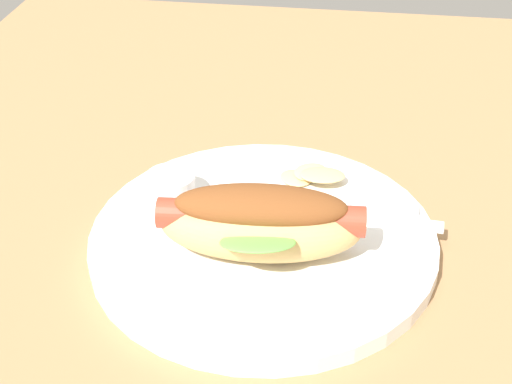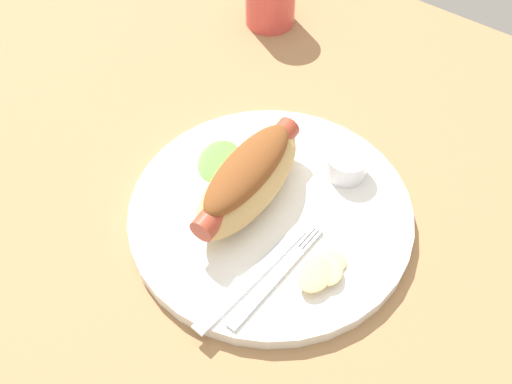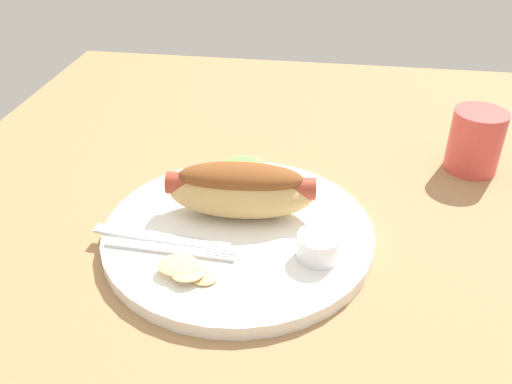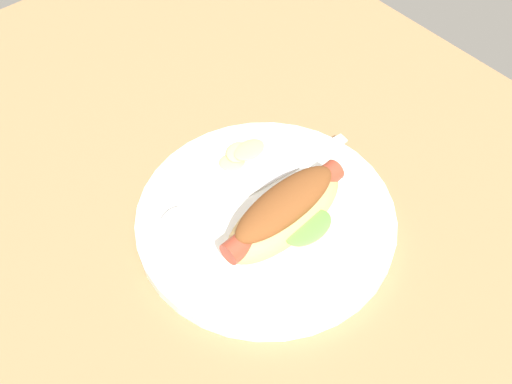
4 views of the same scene
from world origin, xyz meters
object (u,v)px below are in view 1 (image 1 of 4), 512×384
(fork, at_px, (343,203))
(knife, at_px, (356,216))
(hot_dog, at_px, (261,221))
(chips_pile, at_px, (311,175))
(sauce_ramekin, at_px, (171,188))
(plate, at_px, (263,242))

(fork, distance_m, knife, 0.02)
(hot_dog, bearing_deg, chips_pile, -109.60)
(hot_dog, distance_m, fork, 0.11)
(sauce_ramekin, xyz_separation_m, knife, (-0.00, -0.17, -0.01))
(plate, relative_size, knife, 1.96)
(plate, xyz_separation_m, hot_dog, (-0.03, -0.00, 0.04))
(fork, bearing_deg, sauce_ramekin, 7.54)
(hot_dog, bearing_deg, fork, -132.66)
(knife, relative_size, chips_pile, 2.23)
(plate, distance_m, hot_dog, 0.05)
(hot_dog, distance_m, sauce_ramekin, 0.12)
(fork, relative_size, knife, 0.93)
(hot_dog, height_order, sauce_ramekin, hot_dog)
(plate, height_order, sauce_ramekin, sauce_ramekin)
(chips_pile, bearing_deg, plate, 159.04)
(plate, xyz_separation_m, knife, (0.04, -0.08, 0.01))
(hot_dog, relative_size, sauce_ramekin, 3.76)
(plate, bearing_deg, knife, -64.80)
(sauce_ramekin, distance_m, chips_pile, 0.14)
(knife, bearing_deg, hot_dog, 44.06)
(plate, xyz_separation_m, sauce_ramekin, (0.04, 0.09, 0.02))
(fork, xyz_separation_m, knife, (-0.02, -0.01, -0.00))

